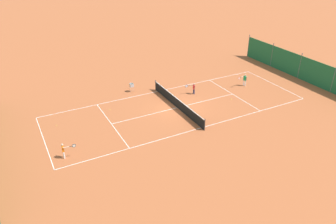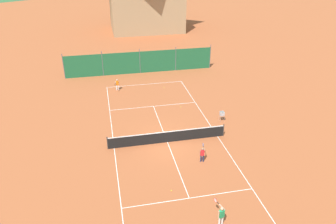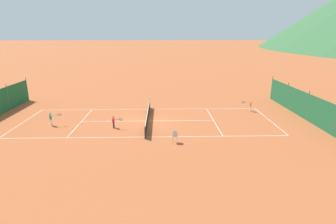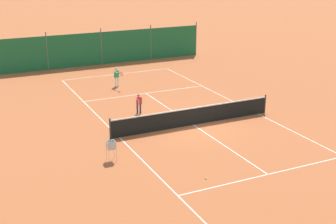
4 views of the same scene
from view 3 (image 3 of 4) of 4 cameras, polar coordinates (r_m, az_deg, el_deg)
The scene contains 11 objects.
ground_plane at distance 25.48m, azimuth -4.41°, elevation -1.95°, with size 600.00×600.00×0.00m, color #A8542D.
court_line_markings at distance 25.48m, azimuth -4.41°, elevation -1.94°, with size 8.25×23.85×0.01m.
tennis_net at distance 25.32m, azimuth -4.43°, elevation -0.88°, with size 9.18×0.08×1.06m.
windscreen_fence_far at distance 28.78m, azimuth 28.06°, elevation 1.00°, with size 17.28×0.08×2.90m.
player_near_baseline at distance 26.19m, azimuth -24.10°, elevation -1.15°, with size 0.43×1.11×1.30m.
player_far_baseline at distance 23.83m, azimuth -11.68°, elevation -1.92°, with size 0.49×0.94×1.13m.
player_near_service at distance 29.72m, azimuth 17.42°, elevation 1.46°, with size 0.49×0.99×1.20m.
tennis_ball_service_box at distance 25.42m, azimuth 19.93°, elevation -2.92°, with size 0.07×0.07×0.07m, color #CCE033.
tennis_ball_near_corner at distance 23.50m, azimuth 9.27°, elevation -3.69°, with size 0.07×0.07×0.07m, color #CCE033.
tennis_ball_by_net_right at distance 27.20m, azimuth -16.05°, elevation -1.28°, with size 0.07×0.07×0.07m, color #CCE033.
ball_hopper at distance 20.27m, azimuth 1.53°, elevation -4.96°, with size 0.36×0.36×0.89m.
Camera 3 is at (24.10, 1.33, 8.17)m, focal length 28.00 mm.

